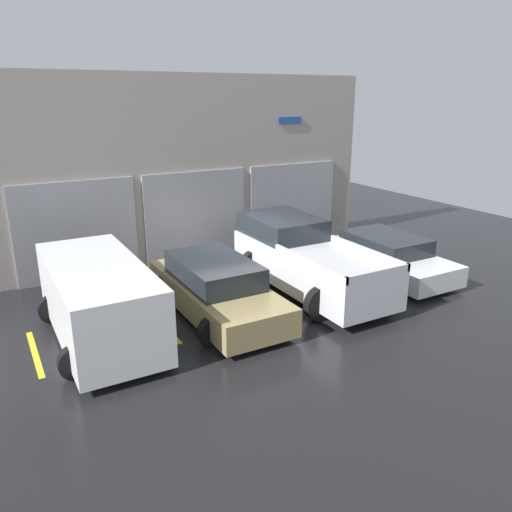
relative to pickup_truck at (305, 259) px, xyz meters
name	(u,v)px	position (x,y,z in m)	size (l,w,h in m)	color
ground_plane	(245,287)	(-1.39, 0.89, -0.87)	(28.00, 28.00, 0.00)	black
shophouse_building	(195,172)	(-1.40, 4.17, 1.93)	(12.20, 0.68, 5.75)	#9E9389
pickup_truck	(305,259)	(0.00, 0.00, 0.00)	(2.53, 5.21, 1.82)	silver
sedan_white	(386,256)	(2.78, -0.22, -0.31)	(2.24, 4.26, 1.19)	white
sedan_side	(216,288)	(-2.78, -0.22, -0.24)	(2.23, 4.72, 1.34)	#9E8956
van_right	(99,299)	(-5.57, -0.25, 0.06)	(2.26, 4.52, 1.72)	white
parking_stripe_far_left	(35,353)	(-6.96, -0.25, -0.87)	(0.12, 2.20, 0.01)	gold
parking_stripe_left	(163,324)	(-4.17, -0.25, -0.87)	(0.12, 2.20, 0.01)	gold
parking_stripe_centre	(265,301)	(-1.39, -0.25, -0.87)	(0.12, 2.20, 0.01)	gold
parking_stripe_right	(349,282)	(1.39, -0.25, -0.87)	(0.12, 2.20, 0.01)	gold
parking_stripe_far_right	(419,267)	(4.17, -0.25, -0.87)	(0.12, 2.20, 0.01)	gold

